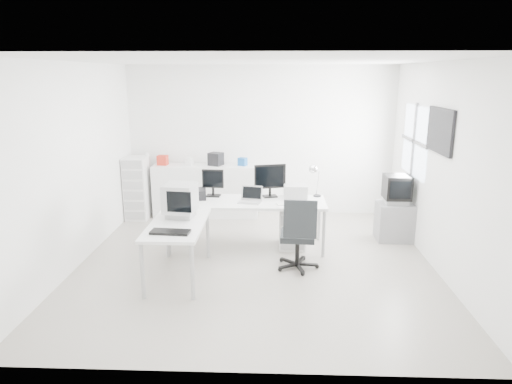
{
  "coord_description": "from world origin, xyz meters",
  "views": [
    {
      "loc": [
        0.24,
        -6.09,
        2.63
      ],
      "look_at": [
        0.0,
        0.2,
        1.0
      ],
      "focal_mm": 32.0,
      "sensor_mm": 36.0,
      "label": 1
    }
  ],
  "objects_px": {
    "tv_cabinet": "(394,221)",
    "main_desk": "(247,224)",
    "side_desk": "(178,250)",
    "inkjet_printer": "(193,194)",
    "lcd_monitor_large": "(270,181)",
    "crt_tv": "(397,190)",
    "office_chair": "(298,232)",
    "laptop": "(250,195)",
    "filing_cabinet": "(137,188)",
    "sideboard": "(206,191)",
    "drawer_pedestal": "(292,228)",
    "laser_printer": "(295,191)",
    "lcd_monitor_small": "(213,183)",
    "crt_monitor": "(180,201)"
  },
  "relations": [
    {
      "from": "inkjet_printer",
      "to": "laptop",
      "type": "height_order",
      "value": "laptop"
    },
    {
      "from": "lcd_monitor_small",
      "to": "crt_tv",
      "type": "relative_size",
      "value": 0.86
    },
    {
      "from": "inkjet_printer",
      "to": "laser_printer",
      "type": "xyz_separation_m",
      "value": [
        1.6,
        0.12,
        0.03
      ]
    },
    {
      "from": "main_desk",
      "to": "sideboard",
      "type": "xyz_separation_m",
      "value": [
        -0.87,
        1.62,
        0.11
      ]
    },
    {
      "from": "lcd_monitor_large",
      "to": "office_chair",
      "type": "distance_m",
      "value": 1.19
    },
    {
      "from": "laser_printer",
      "to": "inkjet_printer",
      "type": "bearing_deg",
      "value": -176.33
    },
    {
      "from": "side_desk",
      "to": "inkjet_printer",
      "type": "relative_size",
      "value": 3.44
    },
    {
      "from": "lcd_monitor_large",
      "to": "crt_monitor",
      "type": "bearing_deg",
      "value": -152.71
    },
    {
      "from": "lcd_monitor_small",
      "to": "laptop",
      "type": "bearing_deg",
      "value": -25.79
    },
    {
      "from": "sideboard",
      "to": "crt_tv",
      "type": "bearing_deg",
      "value": -20.25
    },
    {
      "from": "drawer_pedestal",
      "to": "inkjet_printer",
      "type": "distance_m",
      "value": 1.64
    },
    {
      "from": "drawer_pedestal",
      "to": "tv_cabinet",
      "type": "distance_m",
      "value": 1.72
    },
    {
      "from": "tv_cabinet",
      "to": "main_desk",
      "type": "bearing_deg",
      "value": -169.97
    },
    {
      "from": "lcd_monitor_small",
      "to": "office_chair",
      "type": "bearing_deg",
      "value": -33.65
    },
    {
      "from": "laptop",
      "to": "crt_monitor",
      "type": "height_order",
      "value": "crt_monitor"
    },
    {
      "from": "drawer_pedestal",
      "to": "lcd_monitor_large",
      "type": "relative_size",
      "value": 1.15
    },
    {
      "from": "inkjet_printer",
      "to": "laptop",
      "type": "bearing_deg",
      "value": -21.9
    },
    {
      "from": "crt_monitor",
      "to": "tv_cabinet",
      "type": "xyz_separation_m",
      "value": [
        3.23,
        1.27,
        -0.67
      ]
    },
    {
      "from": "crt_tv",
      "to": "main_desk",
      "type": "bearing_deg",
      "value": -169.97
    },
    {
      "from": "lcd_monitor_large",
      "to": "laptop",
      "type": "relative_size",
      "value": 1.46
    },
    {
      "from": "office_chair",
      "to": "side_desk",
      "type": "bearing_deg",
      "value": -163.69
    },
    {
      "from": "side_desk",
      "to": "laptop",
      "type": "height_order",
      "value": "laptop"
    },
    {
      "from": "lcd_monitor_large",
      "to": "laptop",
      "type": "bearing_deg",
      "value": -145.82
    },
    {
      "from": "lcd_monitor_small",
      "to": "laser_printer",
      "type": "distance_m",
      "value": 1.31
    },
    {
      "from": "crt_tv",
      "to": "laser_printer",
      "type": "bearing_deg",
      "value": -172.98
    },
    {
      "from": "office_chair",
      "to": "filing_cabinet",
      "type": "distance_m",
      "value": 3.6
    },
    {
      "from": "laptop",
      "to": "side_desk",
      "type": "bearing_deg",
      "value": -119.32
    },
    {
      "from": "inkjet_printer",
      "to": "filing_cabinet",
      "type": "distance_m",
      "value": 1.84
    },
    {
      "from": "lcd_monitor_large",
      "to": "laser_printer",
      "type": "relative_size",
      "value": 1.44
    },
    {
      "from": "drawer_pedestal",
      "to": "lcd_monitor_large",
      "type": "height_order",
      "value": "lcd_monitor_large"
    },
    {
      "from": "drawer_pedestal",
      "to": "laser_printer",
      "type": "distance_m",
      "value": 0.58
    },
    {
      "from": "drawer_pedestal",
      "to": "inkjet_printer",
      "type": "height_order",
      "value": "inkjet_printer"
    },
    {
      "from": "office_chair",
      "to": "tv_cabinet",
      "type": "distance_m",
      "value": 2.03
    },
    {
      "from": "lcd_monitor_large",
      "to": "crt_tv",
      "type": "height_order",
      "value": "lcd_monitor_large"
    },
    {
      "from": "crt_tv",
      "to": "tv_cabinet",
      "type": "bearing_deg",
      "value": 0.0
    },
    {
      "from": "lcd_monitor_large",
      "to": "tv_cabinet",
      "type": "xyz_separation_m",
      "value": [
        2.03,
        0.17,
        -0.7
      ]
    },
    {
      "from": "side_desk",
      "to": "laser_printer",
      "type": "relative_size",
      "value": 3.87
    },
    {
      "from": "main_desk",
      "to": "crt_tv",
      "type": "xyz_separation_m",
      "value": [
        2.38,
        0.42,
        0.47
      ]
    },
    {
      "from": "laptop",
      "to": "sideboard",
      "type": "bearing_deg",
      "value": 130.91
    },
    {
      "from": "tv_cabinet",
      "to": "drawer_pedestal",
      "type": "bearing_deg",
      "value": -167.55
    },
    {
      "from": "tv_cabinet",
      "to": "filing_cabinet",
      "type": "xyz_separation_m",
      "value": [
        -4.5,
        0.99,
        0.27
      ]
    },
    {
      "from": "main_desk",
      "to": "drawer_pedestal",
      "type": "xyz_separation_m",
      "value": [
        0.7,
        0.05,
        -0.08
      ]
    },
    {
      "from": "drawer_pedestal",
      "to": "lcd_monitor_small",
      "type": "height_order",
      "value": "lcd_monitor_small"
    },
    {
      "from": "crt_monitor",
      "to": "main_desk",
      "type": "bearing_deg",
      "value": 52.33
    },
    {
      "from": "lcd_monitor_large",
      "to": "sideboard",
      "type": "xyz_separation_m",
      "value": [
        -1.22,
        1.37,
        -0.52
      ]
    },
    {
      "from": "inkjet_printer",
      "to": "side_desk",
      "type": "bearing_deg",
      "value": -99.37
    },
    {
      "from": "inkjet_printer",
      "to": "filing_cabinet",
      "type": "bearing_deg",
      "value": 124.9
    },
    {
      "from": "crt_tv",
      "to": "filing_cabinet",
      "type": "distance_m",
      "value": 4.61
    },
    {
      "from": "laser_printer",
      "to": "tv_cabinet",
      "type": "xyz_separation_m",
      "value": [
        1.63,
        0.2,
        -0.54
      ]
    },
    {
      "from": "drawer_pedestal",
      "to": "filing_cabinet",
      "type": "distance_m",
      "value": 3.15
    }
  ]
}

